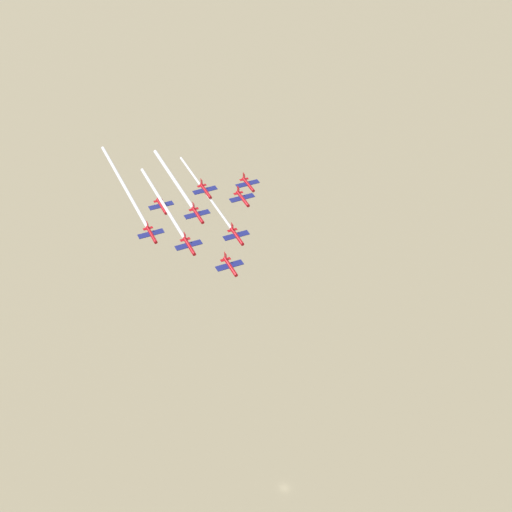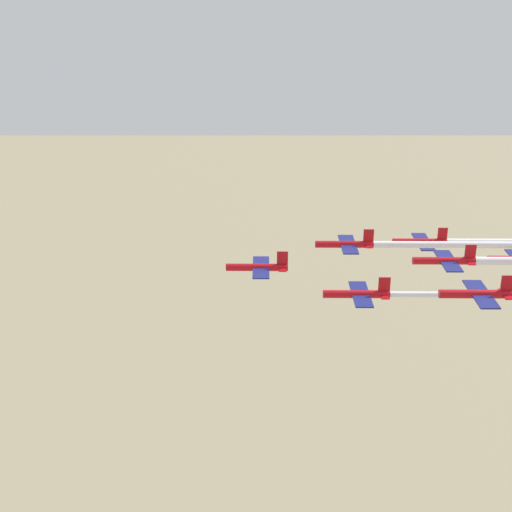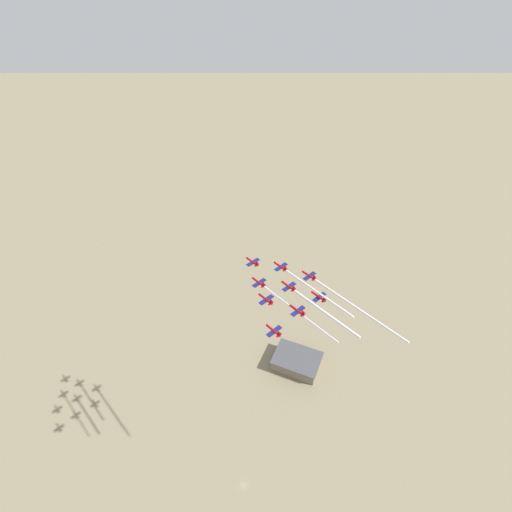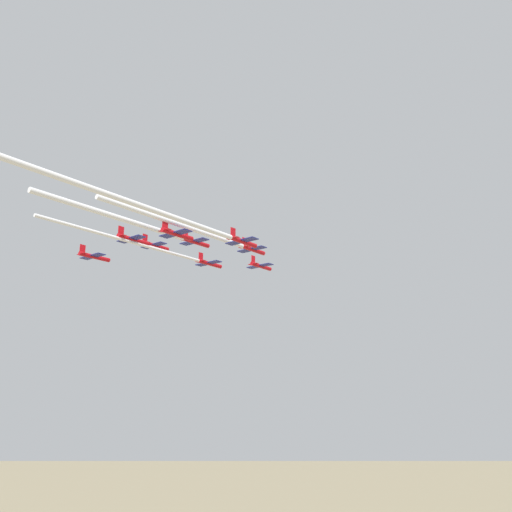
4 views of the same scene
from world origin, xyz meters
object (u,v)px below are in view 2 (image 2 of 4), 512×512
Objects in this scene: jet_1 at (359,294)px; jet_3 at (479,294)px; jet_5 at (422,242)px; jet_2 at (347,244)px; jet_4 at (446,261)px; jet_0 at (259,267)px.

jet_1 is 1.00× the size of jet_3.
jet_2 is at bearing 120.47° from jet_5.
jet_4 is (14.46, 1.54, 1.62)m from jet_1.
jet_2 is (14.46, 1.54, 0.62)m from jet_0.
jet_3 is 1.00× the size of jet_4.
jet_0 is 1.00× the size of jet_2.
jet_3 is at bearing -120.47° from jet_0.
jet_0 is 14.56m from jet_1.
jet_3 is at bearing 180.00° from jet_5.
jet_1 is at bearing -180.00° from jet_2.
jet_4 is at bearing -90.00° from jet_0.
jet_1 is at bearing 150.46° from jet_5.
jet_0 is 1.00× the size of jet_1.
jet_5 is at bearing 0.00° from jet_3.
jet_0 is 25.10m from jet_4.
jet_0 reaches higher than jet_1.
jet_0 is 29.14m from jet_5.
jet_1 is at bearing 120.47° from jet_4.
jet_2 reaches higher than jet_1.
jet_2 is at bearing 59.53° from jet_4.
jet_3 is 14.86m from jet_4.
jet_1 is 14.94m from jet_3.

